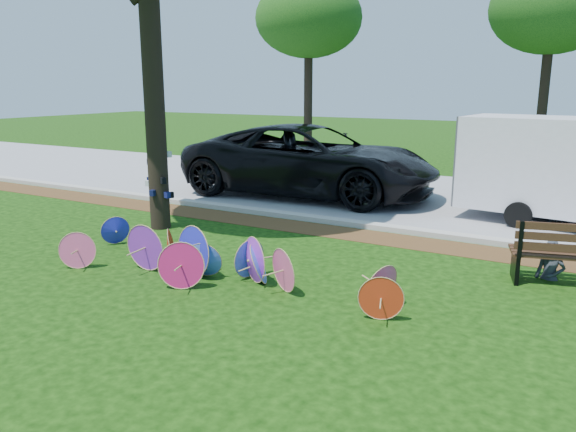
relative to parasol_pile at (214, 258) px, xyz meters
name	(u,v)px	position (x,y,z in m)	size (l,w,h in m)	color
ground	(196,296)	(0.21, -0.77, -0.36)	(90.00, 90.00, 0.00)	black
mulch_strip	(324,230)	(0.21, 3.73, -0.36)	(90.00, 1.00, 0.01)	#472D16
curb	(337,221)	(0.21, 4.43, -0.30)	(90.00, 0.30, 0.12)	#B7B5AD
street	(396,194)	(0.21, 8.58, -0.36)	(90.00, 8.00, 0.01)	gray
parasol_pile	(214,258)	(0.00, 0.00, 0.00)	(6.46, 1.92, 0.88)	#E04E80
black_van	(310,161)	(-1.92, 7.21, 0.65)	(3.36, 7.30, 2.03)	black
cargo_trailer	(534,163)	(4.02, 7.03, 1.00)	(3.04, 1.92, 2.73)	silver
park_bench	(576,253)	(5.21, 2.65, 0.16)	(2.02, 0.77, 1.05)	black
person_left	(553,242)	(4.86, 2.70, 0.28)	(0.47, 0.31, 1.28)	#313743
bg_trees	(550,4)	(3.29, 14.58, 5.40)	(22.49, 7.28, 7.40)	black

